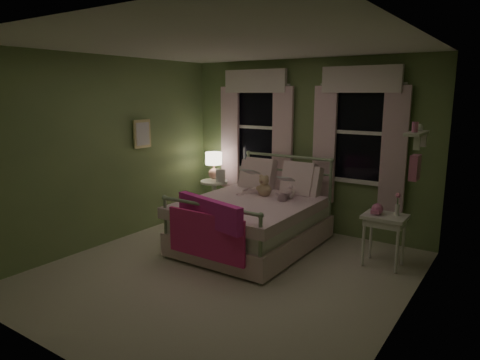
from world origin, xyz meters
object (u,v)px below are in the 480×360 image
Objects in this scene: nightstand_left at (214,194)px; nightstand_right at (385,223)px; table_lamp at (214,163)px; teddy_bear at (264,187)px; bed at (254,219)px; child_left at (254,173)px; child_right at (287,179)px.

nightstand_right is at bearing -9.08° from nightstand_left.
table_lamp reaches higher than nightstand_left.
teddy_bear is at bearing -21.74° from table_lamp.
nightstand_left and nightstand_right have the same top height.
nightstand_left is at bearing 90.00° from table_lamp.
bed is 0.75m from child_left.
bed reaches higher than table_lamp.
nightstand_left is 0.54m from table_lamp.
child_left is 0.56m from child_right.
bed is 1.72m from nightstand_right.
child_left is at bearing -19.41° from nightstand_left.
child_right reaches higher than nightstand_left.
table_lamp reaches higher than teddy_bear.
teddy_bear is at bearing 17.05° from child_right.
child_right is 1.06× the size of nightstand_left.
nightstand_left is at bearing 148.94° from bed.
bed is at bearing 43.96° from child_right.
child_left is 1.15× the size of nightstand_left.
child_left is 2.35× the size of teddy_bear.
nightstand_right is (2.97, -0.48, -0.40)m from table_lamp.
bed is at bearing -90.00° from teddy_bear.
child_right reaches higher than bed.
child_right reaches higher than table_lamp.
nightstand_right is (1.68, 0.30, 0.17)m from bed.
child_right is at bearing 56.40° from bed.
table_lamp is 3.04m from nightstand_right.
nightstand_left is 3.01m from nightstand_right.
child_left reaches higher than nightstand_left.
nightstand_left is (-1.29, 0.78, 0.03)m from bed.
child_right is 1.61m from table_lamp.
table_lamp is at bearing 170.92° from nightstand_right.
child_left reaches higher than child_right.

